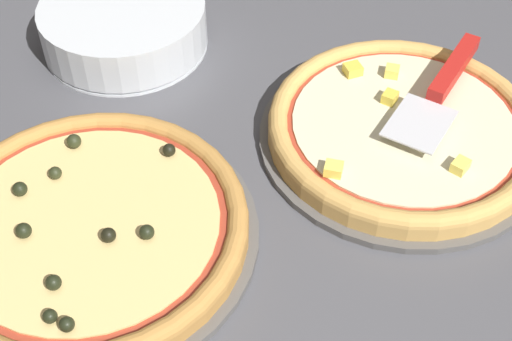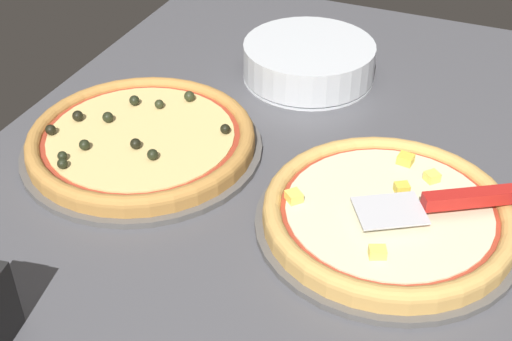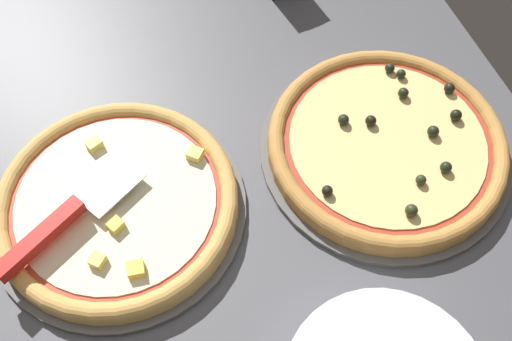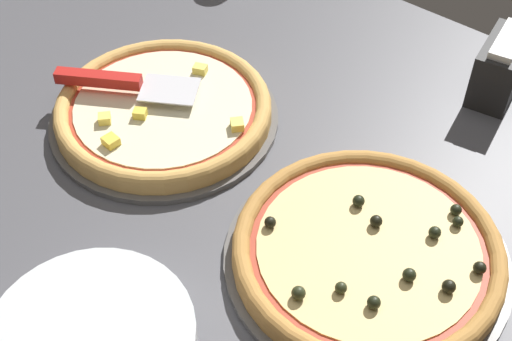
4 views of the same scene
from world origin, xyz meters
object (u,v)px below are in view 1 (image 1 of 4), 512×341
object	(u,v)px
serving_spatula	(447,78)
pizza_back	(89,225)
plate_stack	(124,26)
pizza_front	(403,127)

from	to	relation	value
serving_spatula	pizza_back	bearing A→B (deg)	89.46
pizza_back	plate_stack	bearing A→B (deg)	-26.50
pizza_front	serving_spatula	xyz separation A→B (cm)	(2.65, -8.59, 3.00)
pizza_back	serving_spatula	world-z (taller)	serving_spatula
pizza_front	pizza_back	world-z (taller)	pizza_back
plate_stack	serving_spatula	bearing A→B (deg)	-135.68
pizza_front	pizza_back	xyz separation A→B (cm)	(3.13, 41.55, -0.13)
pizza_back	pizza_front	bearing A→B (deg)	-94.31
pizza_front	serving_spatula	distance (cm)	9.48
pizza_front	pizza_back	size ratio (longest dim) A/B	0.96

